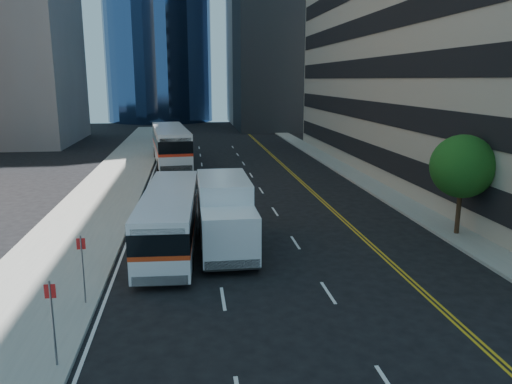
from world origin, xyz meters
The scene contains 7 objects.
ground centered at (0.00, 0.00, 0.00)m, with size 160.00×160.00×0.00m, color black.
sidewalk_west centered at (-10.50, 25.00, 0.07)m, with size 5.00×90.00×0.15m, color gray.
sidewalk_east centered at (9.00, 25.00, 0.07)m, with size 2.00×90.00×0.15m, color gray.
street_tree centered at (9.00, 8.00, 3.64)m, with size 3.20×3.20×5.10m.
bus_front centered at (-5.59, 8.13, 1.51)m, with size 2.81×10.81×2.76m.
bus_rear centered at (-6.41, 33.18, 1.88)m, with size 4.23×13.54×3.44m.
box_truck centered at (-3.00, 7.49, 1.75)m, with size 2.45×6.95×3.32m.
Camera 1 is at (-4.54, -15.11, 7.92)m, focal length 35.00 mm.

